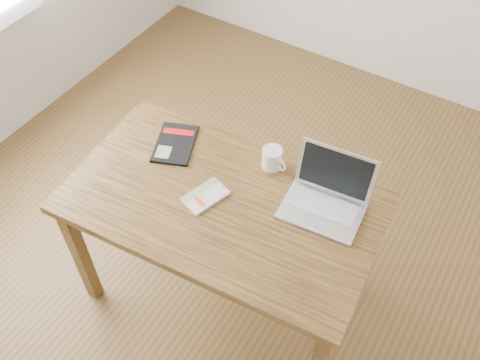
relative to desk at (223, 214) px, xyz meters
The scene contains 6 objects.
room 0.71m from the desk, 38.60° to the left, with size 4.04×4.04×2.70m.
desk is the anchor object (origin of this frame).
white_guidebook 0.12m from the desk, 162.08° to the right, with size 0.16×0.21×0.02m.
black_guidebook 0.40m from the desk, 155.95° to the left, with size 0.25×0.29×0.01m.
laptop 0.44m from the desk, 29.19° to the left, with size 0.34×0.30×0.22m.
coffee_mug 0.32m from the desk, 73.77° to the left, with size 0.13×0.09×0.10m.
Camera 1 is at (0.61, -1.21, 2.47)m, focal length 40.00 mm.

